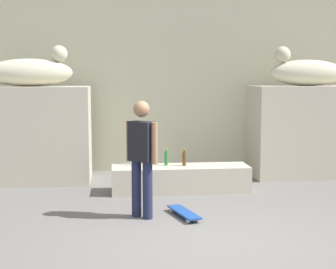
# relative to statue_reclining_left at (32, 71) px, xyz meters

# --- Properties ---
(ground_plane) EXTENTS (40.00, 40.00, 0.00)m
(ground_plane) POSITION_rel_statue_reclining_left_xyz_m (2.68, -3.76, -2.10)
(ground_plane) COLOR #605E5B
(facade_wall) EXTENTS (10.27, 0.60, 6.18)m
(facade_wall) POSITION_rel_statue_reclining_left_xyz_m (2.68, 1.22, 0.99)
(facade_wall) COLOR #A3A186
(facade_wall) RESTS_ON ground_plane
(pedestal_left) EXTENTS (2.21, 1.13, 1.82)m
(pedestal_left) POSITION_rel_statue_reclining_left_xyz_m (-0.04, -0.01, -1.19)
(pedestal_left) COLOR #B7AD99
(pedestal_left) RESTS_ON ground_plane
(pedestal_right) EXTENTS (2.21, 1.13, 1.82)m
(pedestal_right) POSITION_rel_statue_reclining_left_xyz_m (5.39, -0.01, -1.19)
(pedestal_right) COLOR #B7AD99
(pedestal_right) RESTS_ON ground_plane
(statue_reclining_left) EXTENTS (1.67, 0.82, 0.78)m
(statue_reclining_left) POSITION_rel_statue_reclining_left_xyz_m (0.00, 0.00, 0.00)
(statue_reclining_left) COLOR beige
(statue_reclining_left) RESTS_ON pedestal_left
(statue_reclining_right) EXTENTS (1.64, 0.68, 0.78)m
(statue_reclining_right) POSITION_rel_statue_reclining_left_xyz_m (5.35, -0.01, 0.00)
(statue_reclining_right) COLOR beige
(statue_reclining_right) RESTS_ON pedestal_right
(ledge_block) EXTENTS (2.39, 0.65, 0.45)m
(ledge_block) POSITION_rel_statue_reclining_left_xyz_m (2.68, -1.14, -1.88)
(ledge_block) COLOR #B7AD99
(ledge_block) RESTS_ON ground_plane
(skater) EXTENTS (0.43, 0.39, 1.67)m
(skater) POSITION_rel_statue_reclining_left_xyz_m (1.92, -2.69, -1.18)
(skater) COLOR #1E233F
(skater) RESTS_ON ground_plane
(skateboard) EXTENTS (0.41, 0.82, 0.08)m
(skateboard) POSITION_rel_statue_reclining_left_xyz_m (2.52, -2.72, -2.04)
(skateboard) COLOR navy
(skateboard) RESTS_ON ground_plane
(bottle_clear) EXTENTS (0.07, 0.07, 0.32)m
(bottle_clear) POSITION_rel_statue_reclining_left_xyz_m (1.85, -0.97, -1.52)
(bottle_clear) COLOR silver
(bottle_clear) RESTS_ON ledge_block
(bottle_green) EXTENTS (0.06, 0.06, 0.30)m
(bottle_green) POSITION_rel_statue_reclining_left_xyz_m (2.44, -1.04, -1.53)
(bottle_green) COLOR #1E722D
(bottle_green) RESTS_ON ledge_block
(bottle_brown) EXTENTS (0.07, 0.07, 0.30)m
(bottle_brown) POSITION_rel_statue_reclining_left_xyz_m (2.75, -1.12, -1.53)
(bottle_brown) COLOR #593314
(bottle_brown) RESTS_ON ledge_block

